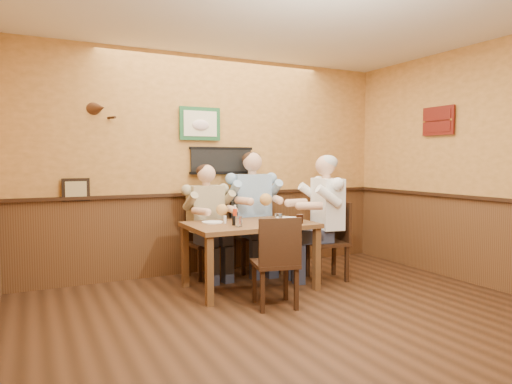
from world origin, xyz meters
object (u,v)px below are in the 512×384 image
diner_blue_polo (252,218)px  cola_tumbler (300,219)px  water_glass_left (239,222)px  salt_shaker (225,220)px  water_glass_mid (279,219)px  diner_white_elder (327,224)px  dining_table (250,231)px  chair_back_left (206,242)px  hot_sauce_bottle (235,215)px  chair_near_side (275,261)px  diner_tan_shirt (206,227)px  pepper_shaker (234,221)px  chair_back_right (252,234)px  chair_right_end (327,241)px

diner_blue_polo → cola_tumbler: diner_blue_polo is taller
water_glass_left → salt_shaker: water_glass_left is taller
water_glass_mid → diner_white_elder: bearing=15.6°
dining_table → water_glass_left: bearing=-136.9°
diner_blue_polo → water_glass_mid: (-0.17, -1.02, 0.11)m
chair_back_left → hot_sauce_bottle: bearing=-87.5°
dining_table → salt_shaker: size_ratio=16.34×
chair_near_side → water_glass_mid: 0.60m
dining_table → chair_near_side: bearing=-95.1°
hot_sauce_bottle → diner_tan_shirt: bearing=98.4°
water_glass_left → pepper_shaker: water_glass_left is taller
diner_tan_shirt → pepper_shaker: size_ratio=12.39×
cola_tumbler → water_glass_left: bearing=174.2°
chair_back_right → water_glass_mid: bearing=-94.6°
diner_tan_shirt → hot_sauce_bottle: bearing=-87.5°
diner_blue_polo → cola_tumbler: 1.04m
diner_blue_polo → chair_back_left: bearing=-172.4°
chair_near_side → salt_shaker: chair_near_side is taller
chair_near_side → diner_blue_polo: diner_blue_polo is taller
chair_back_right → diner_tan_shirt: bearing=-172.4°
hot_sauce_bottle → pepper_shaker: size_ratio=1.83×
chair_near_side → cola_tumbler: (0.53, 0.39, 0.35)m
hot_sauce_bottle → salt_shaker: bearing=150.7°
diner_tan_shirt → water_glass_left: diner_tan_shirt is taller
diner_tan_shirt → diner_white_elder: (1.28, -0.76, 0.05)m
diner_tan_shirt → cola_tumbler: diner_tan_shirt is taller
chair_near_side → water_glass_left: bearing=-55.8°
chair_near_side → diner_blue_polo: 1.50m
water_glass_mid → pepper_shaker: (-0.45, 0.19, -0.01)m
dining_table → water_glass_mid: size_ratio=11.22×
diner_white_elder → pepper_shaker: 1.26m
diner_blue_polo → hot_sauce_bottle: 0.90m
hot_sauce_bottle → diner_blue_polo: bearing=52.0°
chair_back_right → diner_blue_polo: size_ratio=0.70×
chair_near_side → hot_sauce_bottle: 0.82m
dining_table → diner_white_elder: size_ratio=1.03×
chair_back_left → chair_near_side: chair_near_side is taller
water_glass_mid → hot_sauce_bottle: 0.50m
diner_blue_polo → salt_shaker: bearing=-130.2°
chair_right_end → chair_back_left: bearing=-110.1°
dining_table → chair_right_end: bearing=-3.8°
water_glass_left → water_glass_mid: water_glass_mid is taller
diner_tan_shirt → water_glass_mid: 1.11m
chair_right_end → salt_shaker: bearing=-85.9°
chair_right_end → diner_white_elder: 0.20m
water_glass_mid → chair_back_left: bearing=115.8°
diner_white_elder → cola_tumbler: (-0.54, -0.23, 0.12)m
water_glass_mid → salt_shaker: (-0.48, 0.37, -0.02)m
water_glass_left → hot_sauce_bottle: hot_sauce_bottle is taller
diner_blue_polo → diner_white_elder: bearing=-46.6°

